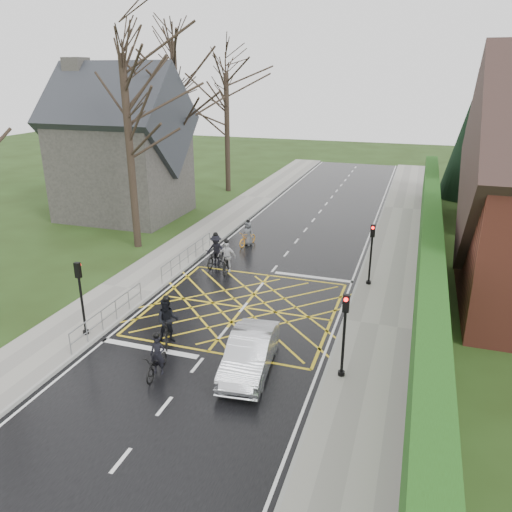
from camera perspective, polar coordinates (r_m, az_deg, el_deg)
The scene contains 22 objects.
ground at distance 22.70m, azimuth -1.45°, elevation -5.92°, with size 120.00×120.00×0.00m, color black.
road at distance 22.70m, azimuth -1.45°, elevation -5.90°, with size 9.00×80.00×0.01m, color black.
sidewalk_right at distance 21.60m, azimuth 13.86°, elevation -7.77°, with size 3.00×80.00×0.15m, color gray.
sidewalk_left at distance 25.16m, azimuth -14.46°, elevation -3.69°, with size 3.00×80.00×0.15m, color gray.
stone_wall at distance 26.96m, azimuth 18.77°, elevation -1.88°, with size 0.50×38.00×0.70m, color slate.
hedge at distance 26.39m, azimuth 19.19°, elevation 1.65°, with size 0.90×38.00×2.80m, color #1B3D10.
conifer at distance 45.60m, azimuth 23.54°, elevation 12.29°, with size 4.60×4.60×10.00m.
church at distance 37.63m, azimuth -15.20°, elevation 11.79°, with size 8.80×7.80×11.00m.
tree_near at distance 29.86m, azimuth -14.57°, elevation 15.60°, with size 9.24×9.24×11.44m.
tree_mid at distance 37.26m, azimuth -9.21°, elevation 17.87°, with size 10.08×10.08×12.48m.
tree_far at distance 44.34m, azimuth -3.37°, elevation 16.55°, with size 8.40×8.40×10.40m.
railing_south at distance 21.55m, azimuth -16.49°, elevation -6.00°, with size 0.05×5.04×1.03m.
railing_north at distance 27.49m, azimuth -7.80°, elevation 0.45°, with size 0.05×6.04×1.03m.
traffic_light_ne at distance 24.87m, azimuth 12.99°, elevation 0.10°, with size 0.24×0.31×3.21m.
traffic_light_se at distance 17.22m, azimuth 10.00°, elevation -9.06°, with size 0.24×0.31×3.21m.
traffic_light_sw at distance 20.72m, azimuth -19.29°, elevation -4.71°, with size 0.24×0.31×3.21m.
cyclist_rear at distance 18.13m, azimuth -11.23°, elevation -11.71°, with size 0.74×1.72×1.63m.
cyclist_back at distance 19.90m, azimuth -10.10°, elevation -7.78°, with size 1.35×2.05×2.00m.
cyclist_mid at distance 27.44m, azimuth -4.62°, elevation 0.32°, with size 1.14×1.96×1.88m.
cyclist_front at distance 26.48m, azimuth -3.40°, elevation -0.44°, with size 1.04×1.88×1.82m.
cyclist_lead at distance 30.59m, azimuth -0.94°, elevation 2.25°, with size 1.00×1.76×1.62m.
car at distance 17.93m, azimuth -0.72°, elevation -11.05°, with size 1.46×4.18×1.38m, color #B7B9BF.
Camera 1 is at (6.93, -19.17, 9.99)m, focal length 35.00 mm.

